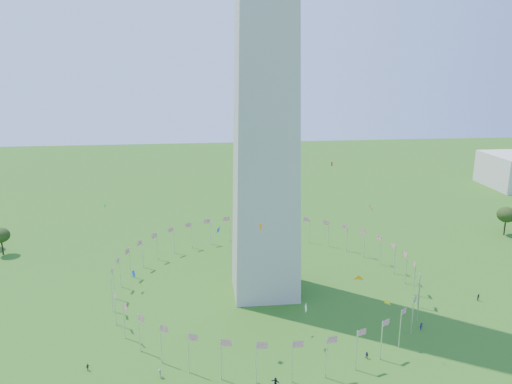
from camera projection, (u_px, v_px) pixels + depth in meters
flag_ring at (265, 276)px, 135.19m from camera, size 80.24×80.24×9.00m
kites_aloft at (351, 267)px, 108.41m from camera, size 103.42×86.67×36.03m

